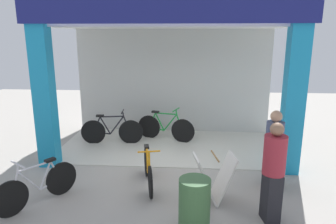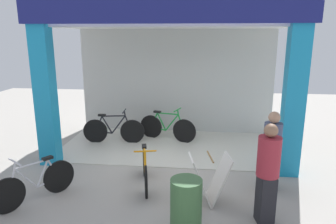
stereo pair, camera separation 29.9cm
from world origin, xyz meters
TOP-DOWN VIEW (x-y plane):
  - ground_plane at (0.00, 0.00)m, footprint 19.72×19.72m
  - shop_facade at (0.00, 1.59)m, footprint 6.06×3.21m
  - bicycle_inside_0 at (-0.16, 1.94)m, footprint 1.67×0.63m
  - bicycle_inside_1 at (-1.63, 1.54)m, footprint 1.72×0.47m
  - bicycle_parked_0 at (-0.29, -0.88)m, footprint 0.47×1.54m
  - bicycle_parked_1 at (-2.17, -1.73)m, footprint 0.94×1.37m
  - sandwich_board_sign at (0.99, -1.40)m, footprint 0.80×0.65m
  - pedestrian_1 at (1.88, -1.95)m, footprint 0.41×0.41m
  - pedestrian_2 at (2.19, -0.75)m, footprint 0.36×0.53m
  - trash_bin at (0.63, -2.43)m, footprint 0.48×0.48m

SIDE VIEW (x-z plane):
  - ground_plane at x=0.00m, z-range 0.00..0.00m
  - bicycle_parked_0 at x=-0.29m, z-range -0.09..0.78m
  - bicycle_parked_1 at x=-2.17m, z-range -0.09..0.80m
  - bicycle_inside_1 at x=-1.63m, z-range -0.10..0.85m
  - bicycle_inside_0 at x=-0.16m, z-range -0.10..0.86m
  - sandwich_board_sign at x=0.99m, z-range 0.00..0.91m
  - trash_bin at x=0.63m, z-range 0.00..0.92m
  - pedestrian_2 at x=2.19m, z-range 0.02..1.60m
  - pedestrian_1 at x=1.88m, z-range 0.03..1.72m
  - shop_facade at x=0.00m, z-range 0.16..3.98m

